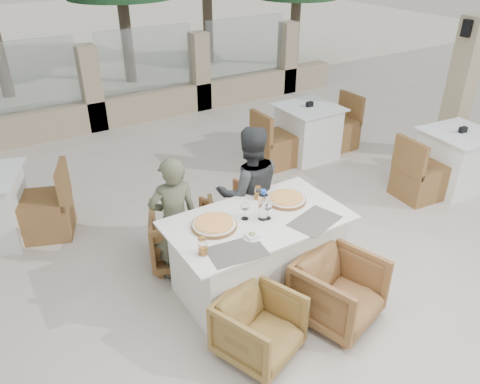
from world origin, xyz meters
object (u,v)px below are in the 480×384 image
olive_dish (252,236)px  diner_left (174,220)px  dining_table (257,255)px  pizza_left (214,224)px  armchair_far_left (183,235)px  beer_glass_left (203,246)px  water_bottle (263,205)px  bg_table_c (455,160)px  beer_glass_right (258,193)px  bg_table_b (308,132)px  wine_glass_near (268,210)px  pizza_right (286,199)px  armchair_near_right (338,290)px  diner_right (249,192)px  armchair_near_left (259,327)px  wine_glass_centre (245,210)px  armchair_far_right (237,216)px

olive_dish → diner_left: bearing=113.9°
dining_table → pizza_left: bearing=166.0°
armchair_far_left → beer_glass_left: bearing=98.1°
water_bottle → bg_table_c: water_bottle is taller
olive_dish → beer_glass_right: bearing=52.0°
dining_table → armchair_far_left: dining_table is taller
beer_glass_right → armchair_far_left: size_ratio=0.19×
bg_table_b → water_bottle: bearing=-136.8°
dining_table → wine_glass_near: 0.48m
pizza_right → bg_table_c: 2.93m
dining_table → beer_glass_right: size_ratio=12.56×
armchair_near_right → diner_right: size_ratio=0.47×
wine_glass_near → armchair_near_right: wine_glass_near is taller
diner_left → bg_table_c: size_ratio=0.77×
armchair_far_left → bg_table_c: size_ratio=0.40×
dining_table → olive_dish: 0.50m
pizza_left → armchair_near_right: pizza_left is taller
wine_glass_near → armchair_far_left: bearing=120.4°
diner_left → bg_table_b: (2.83, 1.51, -0.25)m
dining_table → diner_left: bearing=133.5°
olive_dish → armchair_near_right: size_ratio=0.17×
pizza_right → olive_dish: size_ratio=3.35×
olive_dish → diner_right: diner_right is taller
olive_dish → armchair_near_left: size_ratio=0.19×
dining_table → diner_left: (-0.55, 0.58, 0.25)m
wine_glass_near → diner_left: bearing=135.5°
dining_table → beer_glass_left: beer_glass_left is taller
beer_glass_left → bg_table_c: beer_glass_left is taller
pizza_right → diner_right: diner_right is taller
bg_table_b → bg_table_c: same height
armchair_near_left → bg_table_c: bg_table_c is taller
beer_glass_right → beer_glass_left: bearing=-149.9°
dining_table → pizza_right: bearing=16.7°
water_bottle → olive_dish: bearing=-141.2°
water_bottle → wine_glass_near: size_ratio=1.56×
water_bottle → diner_right: size_ratio=0.21×
armchair_near_right → pizza_left: bearing=116.9°
beer_glass_right → wine_glass_near: bearing=-109.7°
water_bottle → beer_glass_left: 0.71m
pizza_left → diner_right: diner_right is taller
wine_glass_centre → armchair_near_right: wine_glass_centre is taller
pizza_right → armchair_far_left: (-0.78, 0.64, -0.49)m
pizza_right → armchair_far_right: 0.88m
water_bottle → diner_right: diner_right is taller
water_bottle → wine_glass_centre: water_bottle is taller
olive_dish → armchair_far_right: 1.25m
beer_glass_right → armchair_near_right: beer_glass_right is taller
pizza_right → beer_glass_left: 1.09m
wine_glass_centre → armchair_far_right: (0.38, 0.76, -0.59)m
armchair_far_left → armchair_far_right: bearing=-151.1°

